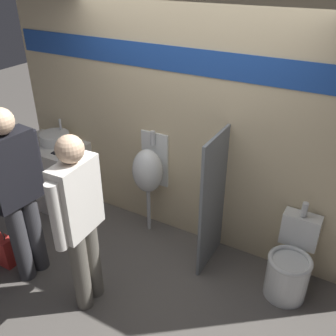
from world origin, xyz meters
name	(u,v)px	position (x,y,z in m)	size (l,w,h in m)	color
ground_plane	(160,260)	(0.00, 0.00, 0.00)	(16.00, 16.00, 0.00)	#5B5651
display_wall	(189,123)	(0.00, 0.60, 1.36)	(4.40, 0.07, 2.70)	beige
sink_counter	(54,174)	(-1.73, 0.28, 0.43)	(0.83, 0.58, 0.85)	silver
sink_basin	(55,138)	(-1.68, 0.34, 0.92)	(0.36, 0.36, 0.27)	silver
cell_phone	(57,152)	(-1.48, 0.17, 0.86)	(0.07, 0.14, 0.01)	black
divider_near_counter	(213,202)	(0.44, 0.28, 0.73)	(0.03, 0.57, 1.46)	slate
urinal_near_counter	(148,170)	(-0.39, 0.42, 0.79)	(0.35, 0.33, 1.22)	silver
toilet	(290,266)	(1.27, 0.25, 0.30)	(0.40, 0.57, 0.90)	silver
person_in_vest	(80,219)	(-0.31, -0.77, 0.94)	(0.22, 0.59, 1.69)	#666056
person_with_lanyard	(16,191)	(-1.05, -0.77, 0.98)	(0.24, 0.62, 1.78)	#3D3D42
shopping_bag	(3,250)	(-1.40, -0.84, 0.17)	(0.25, 0.14, 0.46)	red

